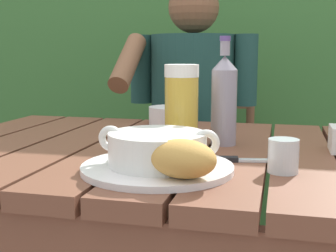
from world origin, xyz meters
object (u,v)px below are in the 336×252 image
object	(u,v)px
beer_glass	(181,107)
diner_bowl	(170,116)
person_eating	(190,116)
table_knife	(237,160)
chair_near_diner	(199,169)
soup_bowl	(157,148)
water_glass_small	(283,156)
beer_bottle	(224,99)
serving_plate	(157,168)
bread_roll	(183,159)

from	to	relation	value
beer_glass	diner_bowl	distance (m)	0.35
person_eating	beer_glass	distance (m)	0.68
table_knife	chair_near_diner	bearing A→B (deg)	104.29
soup_bowl	water_glass_small	bearing A→B (deg)	10.91
chair_near_diner	beer_glass	size ratio (longest dim) A/B	4.78
chair_near_diner	table_knife	xyz separation A→B (m)	(0.24, -0.96, 0.28)
beer_glass	person_eating	bearing A→B (deg)	99.34
beer_bottle	beer_glass	bearing A→B (deg)	-144.47
serving_plate	table_knife	xyz separation A→B (m)	(0.14, 0.11, -0.00)
chair_near_diner	soup_bowl	xyz separation A→B (m)	(0.11, -1.07, 0.32)
diner_bowl	bread_roll	bearing A→B (deg)	-74.48
bread_roll	diner_bowl	xyz separation A→B (m)	(-0.17, 0.62, -0.02)
person_eating	diner_bowl	distance (m)	0.34
diner_bowl	serving_plate	bearing A→B (deg)	-78.89
person_eating	soup_bowl	bearing A→B (deg)	-82.90
water_glass_small	diner_bowl	size ratio (longest dim) A/B	0.49
bread_roll	beer_glass	world-z (taller)	beer_glass
serving_plate	soup_bowl	world-z (taller)	soup_bowl
beer_bottle	water_glass_small	bearing A→B (deg)	-59.20
beer_glass	soup_bowl	bearing A→B (deg)	-89.92
chair_near_diner	person_eating	distance (m)	0.32
bread_roll	table_knife	distance (m)	0.20
diner_bowl	beer_glass	bearing A→B (deg)	-71.99
chair_near_diner	person_eating	bearing A→B (deg)	-90.83
bread_roll	beer_glass	xyz separation A→B (m)	(-0.07, 0.29, 0.05)
soup_bowl	serving_plate	bearing A→B (deg)	180.00
person_eating	soup_bowl	world-z (taller)	person_eating
beer_glass	diner_bowl	xyz separation A→B (m)	(-0.11, 0.33, -0.07)
serving_plate	beer_glass	world-z (taller)	beer_glass
beer_glass	table_knife	xyz separation A→B (m)	(0.14, -0.10, -0.09)
beer_bottle	water_glass_small	size ratio (longest dim) A/B	4.08
soup_bowl	diner_bowl	bearing A→B (deg)	101.11
beer_glass	diner_bowl	size ratio (longest dim) A/B	1.49
beer_glass	table_knife	world-z (taller)	beer_glass
serving_plate	soup_bowl	distance (m)	0.04
person_eating	beer_bottle	xyz separation A→B (m)	(0.20, -0.60, 0.13)
serving_plate	beer_bottle	distance (m)	0.31
chair_near_diner	soup_bowl	distance (m)	1.12
chair_near_diner	person_eating	xyz separation A→B (m)	(-0.00, -0.20, 0.26)
beer_glass	beer_bottle	bearing A→B (deg)	35.53
table_knife	serving_plate	bearing A→B (deg)	-141.47
beer_bottle	table_knife	bearing A→B (deg)	-73.91
bread_roll	table_knife	xyz separation A→B (m)	(0.07, 0.19, -0.04)
chair_near_diner	bread_roll	size ratio (longest dim) A/B	6.57
soup_bowl	table_knife	distance (m)	0.18
chair_near_diner	beer_glass	xyz separation A→B (m)	(0.11, -0.86, 0.37)
serving_plate	diner_bowl	distance (m)	0.55
serving_plate	beer_glass	distance (m)	0.23
chair_near_diner	beer_bottle	world-z (taller)	beer_bottle
serving_plate	bread_roll	distance (m)	0.11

